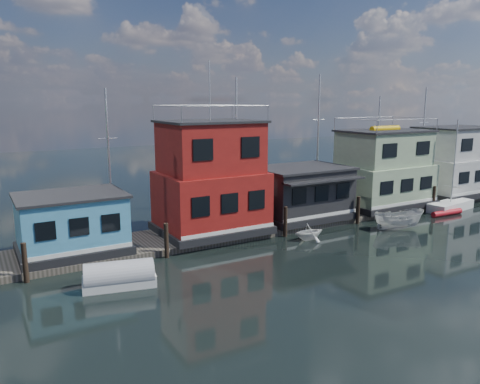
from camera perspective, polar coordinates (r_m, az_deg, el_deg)
ground at (r=30.19m, az=22.24°, el=-8.30°), size 160.00×160.00×0.00m
dock at (r=38.23m, az=7.96°, el=-3.23°), size 48.00×5.00×0.40m
houseboat_blue at (r=30.41m, az=-19.81°, el=-3.65°), size 6.40×4.90×3.66m
houseboat_red at (r=32.94m, az=-3.60°, el=1.48°), size 7.40×5.90×11.86m
houseboat_dark at (r=37.43m, az=7.47°, el=-0.04°), size 7.40×6.10×4.06m
houseboat_green at (r=43.27m, az=17.00°, el=2.60°), size 8.40×5.90×7.03m
houseboat_white at (r=51.01m, az=24.71°, el=3.28°), size 8.40×5.90×6.66m
pilings at (r=35.71m, az=10.34°, el=-2.84°), size 42.28×0.28×2.20m
background_masts at (r=44.89m, az=8.23°, el=5.84°), size 36.40×0.16×12.00m
day_sailer at (r=45.45m, az=24.27°, el=-1.48°), size 5.24×2.36×7.99m
motorboat at (r=37.37m, az=18.79°, el=-3.18°), size 4.19×2.84×1.51m
red_kayak at (r=43.32m, az=23.91°, el=-2.33°), size 3.32×0.62×0.48m
dinghy_white at (r=33.10m, az=8.41°, el=-4.79°), size 2.41×2.11×1.20m
tarp_runabout at (r=25.59m, az=-14.50°, el=-9.98°), size 3.92×2.23×1.50m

